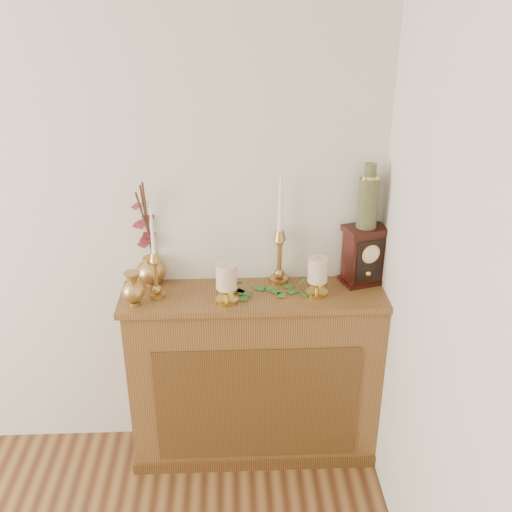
{
  "coord_description": "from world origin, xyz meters",
  "views": [
    {
      "loc": [
        1.3,
        -0.31,
        2.26
      ],
      "look_at": [
        1.4,
        2.05,
        1.14
      ],
      "focal_mm": 42.0,
      "sensor_mm": 36.0,
      "label": 1
    }
  ],
  "objects_px": {
    "mantel_clock": "(364,256)",
    "ceramic_vase": "(368,199)",
    "candlestick_center": "(280,248)",
    "bud_vase": "(133,289)",
    "candlestick_left": "(155,268)",
    "ginger_jar": "(146,235)"
  },
  "relations": [
    {
      "from": "mantel_clock",
      "to": "ceramic_vase",
      "type": "distance_m",
      "value": 0.28
    },
    {
      "from": "ginger_jar",
      "to": "ceramic_vase",
      "type": "bearing_deg",
      "value": -3.35
    },
    {
      "from": "candlestick_left",
      "to": "mantel_clock",
      "type": "relative_size",
      "value": 1.58
    },
    {
      "from": "candlestick_center",
      "to": "bud_vase",
      "type": "distance_m",
      "value": 0.69
    },
    {
      "from": "mantel_clock",
      "to": "ceramic_vase",
      "type": "height_order",
      "value": "ceramic_vase"
    },
    {
      "from": "candlestick_left",
      "to": "bud_vase",
      "type": "bearing_deg",
      "value": -143.47
    },
    {
      "from": "ceramic_vase",
      "to": "candlestick_center",
      "type": "bearing_deg",
      "value": 177.23
    },
    {
      "from": "candlestick_center",
      "to": "bud_vase",
      "type": "height_order",
      "value": "candlestick_center"
    },
    {
      "from": "candlestick_left",
      "to": "ceramic_vase",
      "type": "relative_size",
      "value": 1.51
    },
    {
      "from": "ceramic_vase",
      "to": "ginger_jar",
      "type": "bearing_deg",
      "value": 176.65
    },
    {
      "from": "candlestick_left",
      "to": "mantel_clock",
      "type": "distance_m",
      "value": 0.96
    },
    {
      "from": "candlestick_center",
      "to": "ceramic_vase",
      "type": "xyz_separation_m",
      "value": [
        0.39,
        -0.02,
        0.24
      ]
    },
    {
      "from": "candlestick_left",
      "to": "bud_vase",
      "type": "xyz_separation_m",
      "value": [
        -0.09,
        -0.07,
        -0.07
      ]
    },
    {
      "from": "candlestick_left",
      "to": "ginger_jar",
      "type": "xyz_separation_m",
      "value": [
        -0.05,
        0.16,
        0.09
      ]
    },
    {
      "from": "candlestick_left",
      "to": "bud_vase",
      "type": "relative_size",
      "value": 2.81
    },
    {
      "from": "candlestick_center",
      "to": "ginger_jar",
      "type": "xyz_separation_m",
      "value": [
        -0.61,
        0.04,
        0.06
      ]
    },
    {
      "from": "candlestick_center",
      "to": "bud_vase",
      "type": "bearing_deg",
      "value": -163.66
    },
    {
      "from": "ginger_jar",
      "to": "ceramic_vase",
      "type": "height_order",
      "value": "ceramic_vase"
    },
    {
      "from": "candlestick_left",
      "to": "bud_vase",
      "type": "distance_m",
      "value": 0.13
    },
    {
      "from": "bud_vase",
      "to": "ceramic_vase",
      "type": "height_order",
      "value": "ceramic_vase"
    },
    {
      "from": "ginger_jar",
      "to": "mantel_clock",
      "type": "relative_size",
      "value": 1.84
    },
    {
      "from": "ginger_jar",
      "to": "candlestick_left",
      "type": "bearing_deg",
      "value": -72.42
    }
  ]
}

